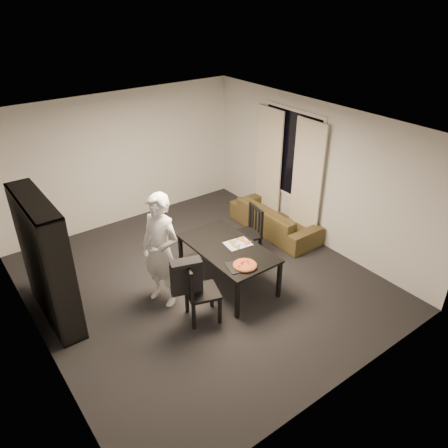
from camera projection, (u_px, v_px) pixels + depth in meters
room at (199, 212)px, 6.56m from camera, size 5.01×5.51×2.61m
window_pane at (291, 154)px, 8.17m from camera, size 0.02×1.40×1.60m
window_frame at (291, 154)px, 8.17m from camera, size 0.03×1.52×1.72m
curtain_left at (307, 181)px, 7.94m from camera, size 0.03×0.70×2.25m
curtain_right at (269, 164)px, 8.67m from camera, size 0.03×0.70×2.25m
bookshelf at (46, 261)px, 6.03m from camera, size 0.35×1.50×1.90m
dining_table at (228, 250)px, 6.88m from camera, size 0.91×1.63×0.68m
chair_left at (196, 288)px, 6.15m from camera, size 0.56×0.56×0.97m
chair_right at (250, 229)px, 7.61m from camera, size 0.51×0.51×0.96m
draped_jacket at (186, 276)px, 5.99m from camera, size 0.46×0.31×0.53m
person at (161, 251)px, 6.36m from camera, size 0.64×0.77×1.80m
baking_tray at (241, 266)px, 6.39m from camera, size 0.47×0.42×0.01m
pepperoni_pizza at (245, 265)px, 6.37m from camera, size 0.35×0.35×0.03m
kitchen_towel at (238, 244)px, 6.93m from camera, size 0.44×0.35×0.01m
pizza_slices at (239, 242)px, 6.95m from camera, size 0.44×0.39×0.01m
sofa at (275, 219)px, 8.51m from camera, size 0.75×1.92×0.56m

